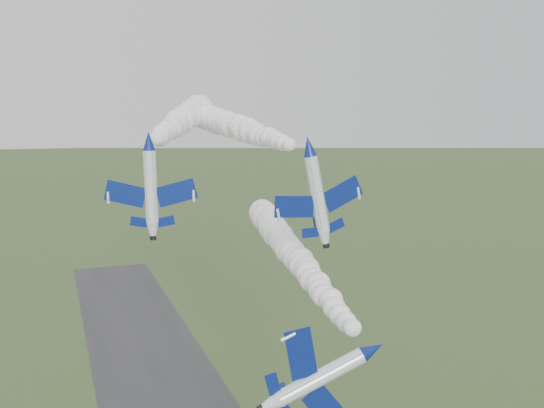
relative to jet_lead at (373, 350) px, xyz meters
The scene contains 6 objects.
jet_lead is the anchor object (origin of this frame).
smoke_trail_jet_lead 34.94m from the jet_lead, 79.97° to the left, with size 5.14×63.78×5.14m, color silver, non-canonical shape.
jet_pair_left 33.96m from the jet_lead, 122.65° to the left, with size 10.57×12.24×3.09m.
smoke_trail_jet_pair_left 61.55m from the jet_lead, 94.40° to the left, with size 5.49×65.22×5.49m, color silver, non-canonical shape.
jet_pair_right 28.48m from the jet_lead, 81.19° to the left, with size 11.61×14.26×4.03m.
smoke_trail_jet_pair_right 59.56m from the jet_lead, 86.30° to the left, with size 5.65×60.39×5.65m, color silver, non-canonical shape.
Camera 1 is at (-17.86, -51.10, 51.45)m, focal length 40.00 mm.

